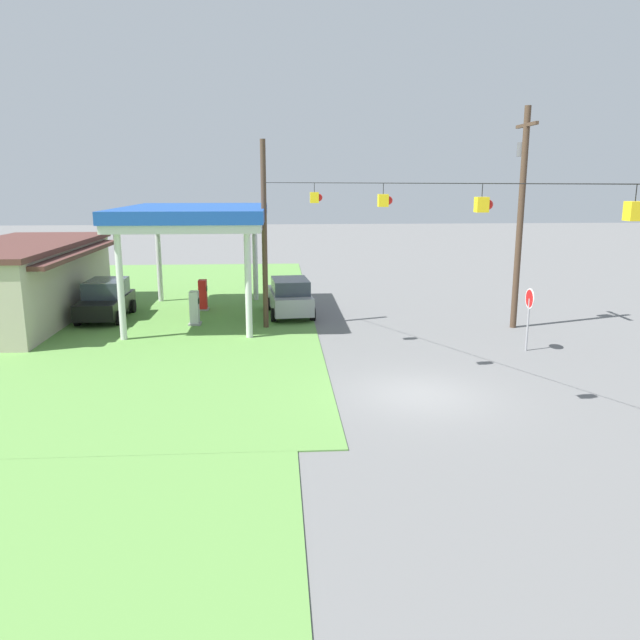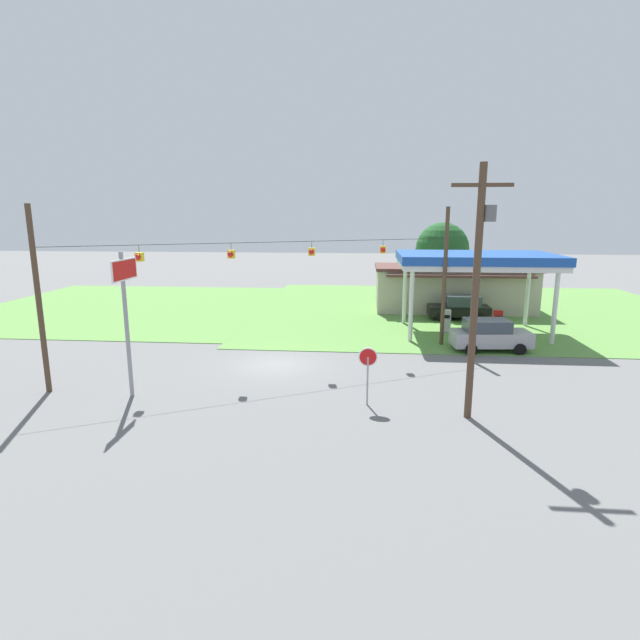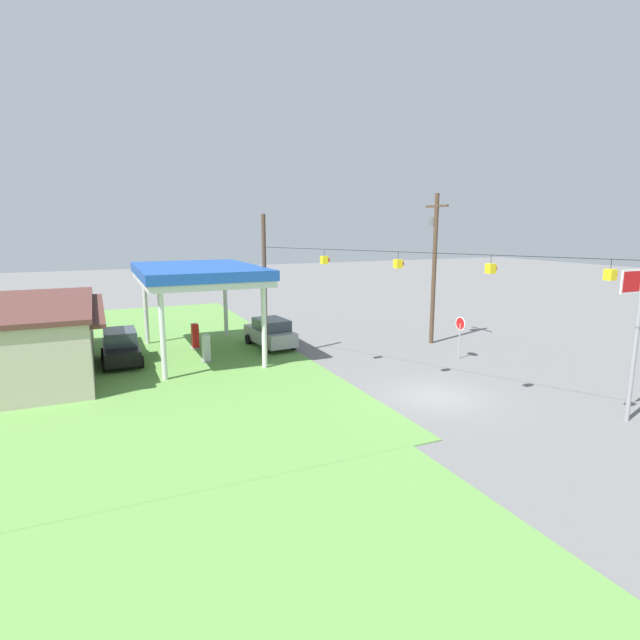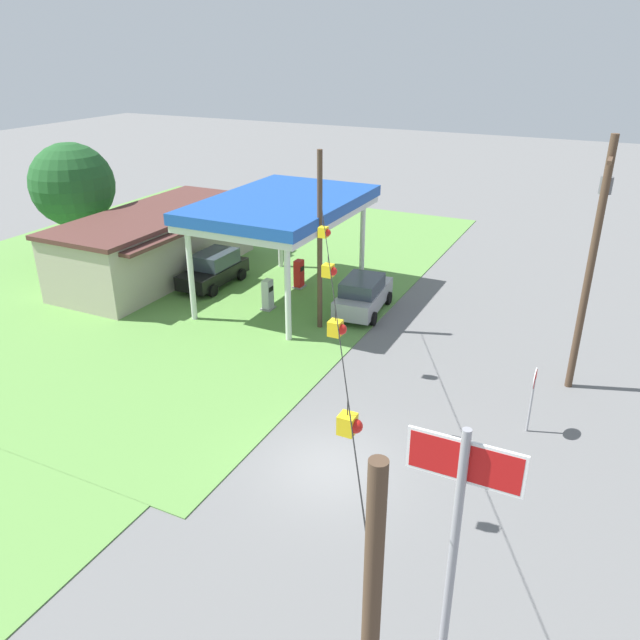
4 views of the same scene
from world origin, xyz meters
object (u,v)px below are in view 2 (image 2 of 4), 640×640
Objects in this scene: gas_station_store at (453,288)px; car_at_pumps_front at (490,335)px; fuel_pump_near at (446,322)px; utility_pole_main at (477,281)px; fuel_pump_far at (498,323)px; stop_sign_overhead at (125,296)px; stop_sign_roadside at (368,364)px; car_at_pumps_rear at (460,307)px; gas_station_canopy at (476,261)px; tree_behind_station at (442,249)px.

gas_station_store is 2.79× the size of car_at_pumps_front.
fuel_pump_near is 0.17× the size of utility_pole_main.
gas_station_store is 23.54m from utility_pole_main.
fuel_pump_far is at bearing 65.23° from car_at_pumps_front.
fuel_pump_far is 0.35× the size of car_at_pumps_front.
utility_pole_main reaches higher than stop_sign_overhead.
car_at_pumps_front is 11.72m from stop_sign_roadside.
stop_sign_overhead is (-15.74, -13.51, 3.71)m from fuel_pump_near.
gas_station_store is 8.07× the size of fuel_pump_far.
gas_station_store is at bearing 82.07° from utility_pole_main.
stop_sign_roadside is at bearing -111.51° from fuel_pump_near.
gas_station_store is 4.04m from car_at_pumps_rear.
car_at_pumps_rear is (-0.08, 8.94, -0.01)m from car_at_pumps_front.
fuel_pump_near is at bearing -179.95° from gas_station_canopy.
gas_station_store is 1.80× the size of tree_behind_station.
tree_behind_station is (-1.76, 14.21, 3.97)m from fuel_pump_far.
utility_pole_main reaches higher than gas_station_store.
gas_station_canopy reaches higher than gas_station_store.
gas_station_store is 12.90m from car_at_pumps_front.
car_at_pumps_front is (-1.60, -4.47, 0.20)m from fuel_pump_far.
fuel_pump_far is at bearing 35.23° from stop_sign_overhead.
fuel_pump_far is at bearing -79.40° from gas_station_store.
car_at_pumps_rear is 0.63× the size of tree_behind_station.
gas_station_store is (0.13, 8.39, -3.01)m from gas_station_canopy.
fuel_pump_far is at bearing 110.72° from car_at_pumps_rear.
car_at_pumps_rear is 19.51m from stop_sign_roadside.
gas_station_canopy is 1.40× the size of tree_behind_station.
stop_sign_roadside reaches higher than car_at_pumps_front.
gas_station_canopy is 0.78× the size of gas_station_store.
gas_station_store is 8.61m from fuel_pump_far.
gas_station_store is 5.18× the size of stop_sign_roadside.
stop_sign_overhead is 14.43m from utility_pole_main.
fuel_pump_near is at bearing -111.51° from stop_sign_roadside.
car_at_pumps_rear is at bearing 45.85° from stop_sign_overhead.
gas_station_canopy is 2.20× the size of car_at_pumps_rear.
fuel_pump_far is (3.40, 0.00, 0.00)m from fuel_pump_near.
fuel_pump_near is at bearing -102.30° from gas_station_store.
gas_station_canopy is at bearing 78.13° from utility_pole_main.
tree_behind_station is (1.65, 14.21, 3.97)m from fuel_pump_near.
car_at_pumps_rear is 25.30m from stop_sign_overhead.
fuel_pump_near is at bearing 180.00° from fuel_pump_far.
utility_pole_main reaches higher than car_at_pumps_rear.
utility_pole_main is at bearing -95.38° from fuel_pump_near.
stop_sign_roadside is 10.68m from stop_sign_overhead.
utility_pole_main is (-3.10, -19.12, 4.48)m from car_at_pumps_rear.
tree_behind_station is at bearing 84.02° from utility_pole_main.
car_at_pumps_front is 20.04m from stop_sign_overhead.
gas_station_canopy is at bearing 86.21° from car_at_pumps_front.
car_at_pumps_rear is at bearing 80.79° from utility_pole_main.
stop_sign_overhead reaches higher than stop_sign_roadside.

